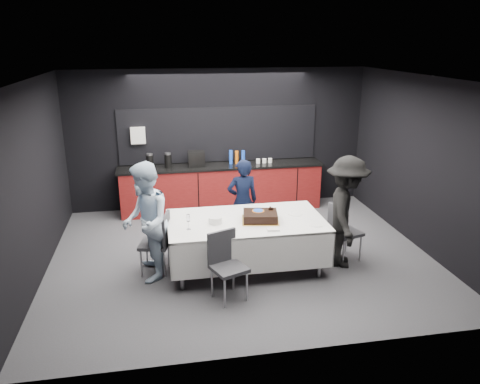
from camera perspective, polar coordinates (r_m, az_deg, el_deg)
name	(u,v)px	position (r m, az deg, el deg)	size (l,w,h in m)	color
ground	(241,255)	(7.65, 0.13, -7.72)	(6.00, 6.00, 0.00)	#444449
room_shell	(241,143)	(7.04, 0.15, 6.01)	(6.04, 5.04, 2.82)	white
kitchenette	(221,184)	(9.49, -2.36, 1.02)	(4.10, 0.64, 2.05)	#5D0E0E
party_table	(246,228)	(7.03, 0.73, -4.43)	(2.32, 1.32, 0.78)	#99999E
cake_assembly	(260,216)	(6.92, 2.49, -2.99)	(0.60, 0.52, 0.17)	gold
plate_stack	(215,220)	(6.83, -3.03, -3.42)	(0.20, 0.20, 0.10)	white
loose_plate_near	(233,229)	(6.64, -0.89, -4.49)	(0.18, 0.18, 0.01)	white
loose_plate_right_a	(295,214)	(7.24, 6.74, -2.64)	(0.22, 0.22, 0.01)	white
loose_plate_right_b	(316,224)	(6.87, 9.23, -3.93)	(0.21, 0.21, 0.01)	white
loose_plate_far	(251,208)	(7.41, 1.31, -2.01)	(0.18, 0.18, 0.01)	white
fork_pile	(273,229)	(6.60, 4.07, -4.57)	(0.17, 0.11, 0.03)	white
champagne_flute	(188,219)	(6.61, -6.33, -3.27)	(0.06, 0.06, 0.22)	white
chair_left	(159,239)	(7.02, -9.79, -5.68)	(0.50, 0.50, 0.92)	#2F3034
chair_right	(342,228)	(7.46, 12.35, -4.36)	(0.53, 0.53, 0.92)	#2F3034
chair_near	(226,260)	(6.29, -1.73, -8.34)	(0.55, 0.55, 0.92)	#2F3034
person_center	(243,201)	(7.90, 0.31, -1.12)	(0.53, 0.35, 1.46)	black
person_left	(145,222)	(6.78, -11.45, -3.62)	(0.84, 0.66, 1.73)	silver
person_right	(346,212)	(7.23, 12.81, -2.40)	(1.11, 0.64, 1.72)	black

